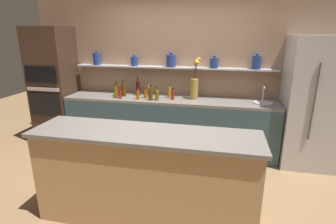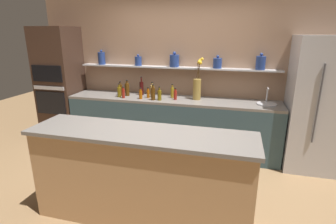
% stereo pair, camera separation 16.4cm
% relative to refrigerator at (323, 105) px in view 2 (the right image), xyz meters
% --- Properties ---
extents(ground_plane, '(12.00, 12.00, 0.00)m').
position_rel_refrigerator_xyz_m(ground_plane, '(-2.13, -1.20, -0.97)').
color(ground_plane, olive).
extents(back_wall_unit, '(5.20, 0.28, 2.60)m').
position_rel_refrigerator_xyz_m(back_wall_unit, '(-2.13, 0.40, 0.33)').
color(back_wall_unit, '#937056').
rests_on(back_wall_unit, ground_plane).
extents(back_counter_unit, '(3.53, 0.62, 0.92)m').
position_rel_refrigerator_xyz_m(back_counter_unit, '(-2.26, 0.04, -0.51)').
color(back_counter_unit, '#334C56').
rests_on(back_counter_unit, ground_plane).
extents(island_counter, '(2.33, 0.61, 1.02)m').
position_rel_refrigerator_xyz_m(island_counter, '(-2.13, -1.77, -0.46)').
color(island_counter, tan).
rests_on(island_counter, ground_plane).
extents(refrigerator, '(0.95, 0.73, 1.94)m').
position_rel_refrigerator_xyz_m(refrigerator, '(0.00, 0.00, 0.00)').
color(refrigerator, '#B7B7BC').
rests_on(refrigerator, ground_plane).
extents(oven_tower, '(0.69, 0.64, 2.08)m').
position_rel_refrigerator_xyz_m(oven_tower, '(-4.38, 0.04, 0.07)').
color(oven_tower, '#3D281E').
rests_on(oven_tower, ground_plane).
extents(flower_vase, '(0.15, 0.17, 0.68)m').
position_rel_refrigerator_xyz_m(flower_vase, '(-1.84, 0.09, 0.17)').
color(flower_vase, olive).
rests_on(flower_vase, back_counter_unit).
extents(sink_fixture, '(0.30, 0.30, 0.25)m').
position_rel_refrigerator_xyz_m(sink_fixture, '(-0.76, 0.05, -0.03)').
color(sink_fixture, '#B7B7BC').
rests_on(sink_fixture, back_counter_unit).
extents(bottle_sauce_0, '(0.05, 0.05, 0.18)m').
position_rel_refrigerator_xyz_m(bottle_sauce_0, '(-2.65, -0.01, 0.02)').
color(bottle_sauce_0, '#9E4C0A').
rests_on(bottle_sauce_0, back_counter_unit).
extents(bottle_spirit_1, '(0.07, 0.07, 0.26)m').
position_rel_refrigerator_xyz_m(bottle_spirit_1, '(-2.52, -0.13, 0.06)').
color(bottle_spirit_1, '#4C2D0C').
rests_on(bottle_spirit_1, back_counter_unit).
extents(bottle_oil_2, '(0.06, 0.06, 0.23)m').
position_rel_refrigerator_xyz_m(bottle_oil_2, '(-3.14, -0.08, 0.04)').
color(bottle_oil_2, brown).
rests_on(bottle_oil_2, back_counter_unit).
extents(bottle_wine_3, '(0.07, 0.07, 0.33)m').
position_rel_refrigerator_xyz_m(bottle_wine_3, '(-2.83, 0.16, 0.07)').
color(bottle_wine_3, '#380C0C').
rests_on(bottle_wine_3, back_counter_unit).
extents(bottle_sauce_4, '(0.05, 0.05, 0.19)m').
position_rel_refrigerator_xyz_m(bottle_sauce_4, '(-3.05, -0.13, 0.03)').
color(bottle_sauce_4, maroon).
rests_on(bottle_sauce_4, back_counter_unit).
extents(bottle_sauce_5, '(0.05, 0.05, 0.19)m').
position_rel_refrigerator_xyz_m(bottle_sauce_5, '(-2.18, -0.01, 0.03)').
color(bottle_sauce_5, maroon).
rests_on(bottle_sauce_5, back_counter_unit).
extents(bottle_spirit_6, '(0.07, 0.07, 0.25)m').
position_rel_refrigerator_xyz_m(bottle_spirit_6, '(-3.17, 0.02, 0.05)').
color(bottle_spirit_6, '#4C2D0C').
rests_on(bottle_spirit_6, back_counter_unit).
extents(bottle_spirit_7, '(0.07, 0.07, 0.26)m').
position_rel_refrigerator_xyz_m(bottle_spirit_7, '(-2.60, 0.05, 0.06)').
color(bottle_spirit_7, tan).
rests_on(bottle_spirit_7, back_counter_unit).
extents(bottle_oil_8, '(0.06, 0.06, 0.23)m').
position_rel_refrigerator_xyz_m(bottle_oil_8, '(-2.42, -0.12, 0.04)').
color(bottle_oil_8, brown).
rests_on(bottle_oil_8, back_counter_unit).
extents(bottle_sauce_9, '(0.06, 0.06, 0.18)m').
position_rel_refrigerator_xyz_m(bottle_sauce_9, '(-2.75, -0.11, 0.02)').
color(bottle_sauce_9, '#9E4C0A').
rests_on(bottle_sauce_9, back_counter_unit).
extents(bottle_spirit_10, '(0.07, 0.07, 0.28)m').
position_rel_refrigerator_xyz_m(bottle_spirit_10, '(-3.05, 0.04, 0.06)').
color(bottle_spirit_10, '#4C2D0C').
rests_on(bottle_spirit_10, back_counter_unit).
extents(bottle_oil_11, '(0.06, 0.06, 0.23)m').
position_rel_refrigerator_xyz_m(bottle_oil_11, '(-2.26, 0.11, 0.04)').
color(bottle_oil_11, olive).
rests_on(bottle_oil_11, back_counter_unit).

